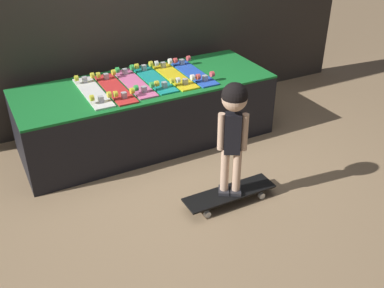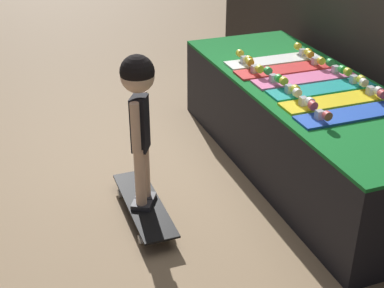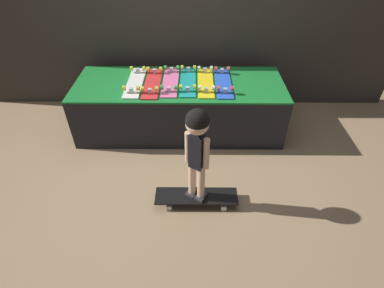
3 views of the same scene
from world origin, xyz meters
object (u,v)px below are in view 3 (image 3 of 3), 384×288
object	(u,v)px
skateboard_teal_on_rack	(188,81)
skateboard_blue_on_rack	(223,82)
skateboard_red_on_rack	(153,82)
skateboard_on_floor	(196,197)
skateboard_yellow_on_rack	(206,81)
child	(197,140)
skateboard_pink_on_rack	(170,81)
skateboard_white_on_rack	(135,82)

from	to	relation	value
skateboard_teal_on_rack	skateboard_blue_on_rack	bearing A→B (deg)	-4.43
skateboard_red_on_rack	skateboard_teal_on_rack	xyz separation A→B (m)	(0.39, 0.04, 0.00)
skateboard_red_on_rack	skateboard_on_floor	bearing A→B (deg)	-67.49
skateboard_yellow_on_rack	child	distance (m)	1.21
skateboard_on_floor	child	distance (m)	0.66
skateboard_red_on_rack	skateboard_pink_on_rack	size ratio (longest dim) A/B	1.00
skateboard_red_on_rack	skateboard_white_on_rack	bearing A→B (deg)	175.62
skateboard_white_on_rack	skateboard_pink_on_rack	xyz separation A→B (m)	(0.39, 0.02, 0.00)
skateboard_red_on_rack	skateboard_yellow_on_rack	size ratio (longest dim) A/B	1.00
skateboard_white_on_rack	skateboard_on_floor	world-z (taller)	skateboard_white_on_rack
skateboard_teal_on_rack	child	size ratio (longest dim) A/B	0.78
skateboard_pink_on_rack	skateboard_red_on_rack	bearing A→B (deg)	-169.28
child	skateboard_white_on_rack	bearing A→B (deg)	150.28
skateboard_teal_on_rack	skateboard_yellow_on_rack	world-z (taller)	same
skateboard_white_on_rack	skateboard_teal_on_rack	distance (m)	0.59
child	skateboard_red_on_rack	bearing A→B (deg)	142.92
skateboard_yellow_on_rack	skateboard_blue_on_rack	world-z (taller)	same
skateboard_white_on_rack	skateboard_yellow_on_rack	world-z (taller)	same
skateboard_red_on_rack	skateboard_blue_on_rack	bearing A→B (deg)	1.05
skateboard_yellow_on_rack	skateboard_blue_on_rack	bearing A→B (deg)	-3.71
skateboard_pink_on_rack	skateboard_blue_on_rack	distance (m)	0.59
skateboard_white_on_rack	skateboard_blue_on_rack	bearing A→B (deg)	-0.03
skateboard_white_on_rack	child	size ratio (longest dim) A/B	0.78
child	skateboard_pink_on_rack	bearing A→B (deg)	133.88
skateboard_red_on_rack	skateboard_teal_on_rack	distance (m)	0.39
skateboard_pink_on_rack	child	bearing A→B (deg)	-76.53
skateboard_white_on_rack	skateboard_on_floor	distance (m)	1.47
skateboard_yellow_on_rack	skateboard_teal_on_rack	bearing A→B (deg)	174.85
skateboard_teal_on_rack	skateboard_pink_on_rack	bearing A→B (deg)	-177.75
skateboard_yellow_on_rack	child	world-z (taller)	child
skateboard_red_on_rack	skateboard_blue_on_rack	size ratio (longest dim) A/B	1.00
skateboard_teal_on_rack	skateboard_blue_on_rack	size ratio (longest dim) A/B	1.00
skateboard_white_on_rack	skateboard_red_on_rack	xyz separation A→B (m)	(0.20, -0.01, 0.00)
skateboard_blue_on_rack	skateboard_yellow_on_rack	bearing A→B (deg)	176.29
skateboard_white_on_rack	skateboard_yellow_on_rack	xyz separation A→B (m)	(0.78, 0.01, 0.00)
skateboard_red_on_rack	skateboard_pink_on_rack	bearing A→B (deg)	10.72
skateboard_yellow_on_rack	child	size ratio (longest dim) A/B	0.78
skateboard_pink_on_rack	skateboard_teal_on_rack	size ratio (longest dim) A/B	1.00
skateboard_on_floor	skateboard_white_on_rack	bearing A→B (deg)	119.87
skateboard_pink_on_rack	skateboard_teal_on_rack	distance (m)	0.20
skateboard_white_on_rack	skateboard_pink_on_rack	size ratio (longest dim) A/B	1.00
skateboard_pink_on_rack	skateboard_white_on_rack	bearing A→B (deg)	-176.77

